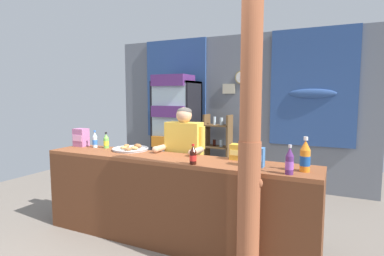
{
  "coord_description": "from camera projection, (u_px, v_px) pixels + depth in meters",
  "views": [
    {
      "loc": [
        1.8,
        -2.42,
        1.64
      ],
      "look_at": [
        0.27,
        0.77,
        1.27
      ],
      "focal_mm": 28.92,
      "sensor_mm": 36.0,
      "label": 1
    }
  ],
  "objects": [
    {
      "name": "bottle_shelf_rack",
      "position": [
        218.0,
        149.0,
        5.58
      ],
      "size": [
        0.48,
        0.28,
        1.3
      ],
      "color": "brown",
      "rests_on": "ground"
    },
    {
      "name": "timber_post",
      "position": [
        250.0,
        148.0,
        2.57
      ],
      "size": [
        0.21,
        0.19,
        2.52
      ],
      "color": "#995133",
      "rests_on": "ground"
    },
    {
      "name": "soda_bottle_water",
      "position": [
        95.0,
        140.0,
        4.0
      ],
      "size": [
        0.06,
        0.06,
        0.22
      ],
      "color": "silver",
      "rests_on": "stall_counter"
    },
    {
      "name": "back_wall_curtained",
      "position": [
        234.0,
        108.0,
        5.73
      ],
      "size": [
        4.86,
        0.22,
        2.72
      ],
      "color": "slate",
      "rests_on": "ground"
    },
    {
      "name": "snack_box_choco_powder",
      "position": [
        239.0,
        152.0,
        3.24
      ],
      "size": [
        0.18,
        0.12,
        0.16
      ],
      "color": "gold",
      "rests_on": "stall_counter"
    },
    {
      "name": "snack_box_biscuit",
      "position": [
        254.0,
        157.0,
        2.94
      ],
      "size": [
        0.2,
        0.1,
        0.18
      ],
      "color": "#3D75B7",
      "rests_on": "stall_counter"
    },
    {
      "name": "ground_plane",
      "position": [
        189.0,
        216.0,
        4.21
      ],
      "size": [
        7.91,
        7.91,
        0.0
      ],
      "primitive_type": "plane",
      "color": "slate"
    },
    {
      "name": "stall_counter",
      "position": [
        165.0,
        194.0,
        3.31
      ],
      "size": [
        3.13,
        0.54,
        0.97
      ],
      "color": "brown",
      "rests_on": "ground"
    },
    {
      "name": "snack_box_wafer",
      "position": [
        81.0,
        137.0,
        4.1
      ],
      "size": [
        0.17,
        0.14,
        0.23
      ],
      "color": "#B76699",
      "rests_on": "stall_counter"
    },
    {
      "name": "pastry_tray",
      "position": [
        130.0,
        149.0,
        3.8
      ],
      "size": [
        0.44,
        0.44,
        0.07
      ],
      "color": "#BCBCC1",
      "rests_on": "stall_counter"
    },
    {
      "name": "soda_bottle_orange_soda",
      "position": [
        305.0,
        157.0,
        2.74
      ],
      "size": [
        0.09,
        0.09,
        0.31
      ],
      "color": "orange",
      "rests_on": "stall_counter"
    },
    {
      "name": "shopkeeper",
      "position": [
        184.0,
        152.0,
        3.77
      ],
      "size": [
        0.55,
        0.42,
        1.5
      ],
      "color": "#28282D",
      "rests_on": "ground"
    },
    {
      "name": "soda_bottle_lime_soda",
      "position": [
        106.0,
        141.0,
        3.96
      ],
      "size": [
        0.07,
        0.07,
        0.21
      ],
      "color": "#75C64C",
      "rests_on": "stall_counter"
    },
    {
      "name": "soda_bottle_cola",
      "position": [
        193.0,
        156.0,
        3.03
      ],
      "size": [
        0.07,
        0.07,
        0.2
      ],
      "color": "black",
      "rests_on": "stall_counter"
    },
    {
      "name": "drink_fridge",
      "position": [
        176.0,
        124.0,
        5.73
      ],
      "size": [
        0.77,
        0.67,
        2.0
      ],
      "color": "black",
      "rests_on": "ground"
    },
    {
      "name": "soda_bottle_grape_soda",
      "position": [
        290.0,
        162.0,
        2.64
      ],
      "size": [
        0.07,
        0.07,
        0.26
      ],
      "color": "#56286B",
      "rests_on": "stall_counter"
    },
    {
      "name": "plastic_lawn_chair",
      "position": [
        257.0,
        175.0,
        4.49
      ],
      "size": [
        0.61,
        0.61,
        0.86
      ],
      "color": "silver",
      "rests_on": "ground"
    }
  ]
}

